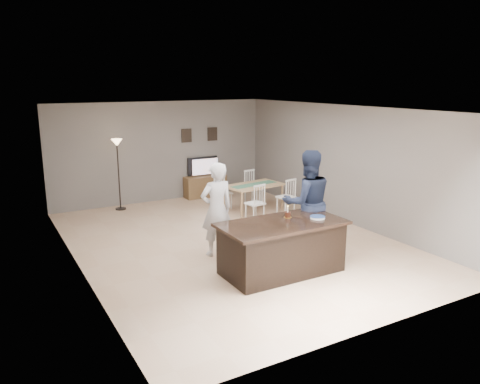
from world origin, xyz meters
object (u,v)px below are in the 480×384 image
television (204,166)px  floor_lamp (118,155)px  dining_table (254,189)px  woman (217,209)px  birthday_cake (288,215)px  plate_stack (318,217)px  kitchen_island (282,247)px  man (307,203)px  tv_console (205,186)px

television → floor_lamp: size_ratio=0.50×
dining_table → floor_lamp: floor_lamp is taller
woman → birthday_cake: (0.83, -1.11, 0.06)m
dining_table → floor_lamp: (-2.91, 1.83, 0.84)m
television → plate_stack: television is taller
dining_table → kitchen_island: bearing=-122.8°
kitchen_island → plate_stack: 0.82m
floor_lamp → man: bearing=-65.2°
man → dining_table: 3.14m
kitchen_island → tv_console: size_ratio=1.79×
birthday_cake → kitchen_island: bearing=-142.1°
woman → tv_console: bearing=-112.6°
kitchen_island → birthday_cake: birthday_cake is taller
man → birthday_cake: size_ratio=9.36×
television → plate_stack: size_ratio=3.48×
tv_console → birthday_cake: 5.50m
kitchen_island → television: size_ratio=2.35×
woman → plate_stack: 1.89m
dining_table → television: bearing=92.9°
tv_console → dining_table: (0.42, -1.99, 0.27)m
dining_table → floor_lamp: 3.54m
tv_console → plate_stack: plate_stack is taller
man → television: bearing=-75.1°
man → dining_table: man is taller
birthday_cake → plate_stack: size_ratio=0.81×
birthday_cake → dining_table: birthday_cake is taller
kitchen_island → plate_stack: (0.66, -0.12, 0.47)m
man → plate_stack: 0.73m
woman → plate_stack: size_ratio=6.78×
woman → kitchen_island: bearing=113.9°
kitchen_island → man: bearing=30.1°
kitchen_island → tv_console: kitchen_island is taller
tv_console → dining_table: bearing=-78.1°
tv_console → plate_stack: 5.75m
kitchen_island → woman: woman is taller
man → plate_stack: (-0.29, -0.67, -0.08)m
plate_stack → birthday_cake: bearing=142.6°
television → floor_lamp: floor_lamp is taller
tv_console → floor_lamp: (-2.49, -0.16, 1.11)m
plate_stack → tv_console: bearing=84.6°
man → dining_table: bearing=-84.7°
television → plate_stack: 5.78m
television → birthday_cake: bearing=80.1°
television → plate_stack: (-0.54, -5.76, 0.06)m
woman → man: size_ratio=0.89×
television → birthday_cake: size_ratio=4.29×
kitchen_island → plate_stack: bearing=-10.2°
tv_console → dining_table: size_ratio=0.65×
tv_console → dining_table: dining_table is taller
plate_stack → floor_lamp: size_ratio=0.14×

